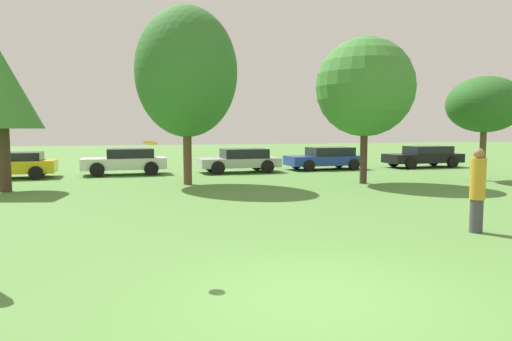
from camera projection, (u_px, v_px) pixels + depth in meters
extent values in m
plane|color=#54843D|center=(321.00, 298.00, 6.16)|extent=(120.00, 120.00, 0.00)
cylinder|color=#3F3F47|center=(476.00, 216.00, 10.05)|extent=(0.27, 0.27, 0.73)
cylinder|color=#BF8C26|center=(478.00, 179.00, 9.97)|extent=(0.32, 0.32, 0.89)
sphere|color=#8C6647|center=(479.00, 154.00, 9.92)|extent=(0.22, 0.22, 0.22)
cylinder|color=orange|center=(150.00, 143.00, 7.18)|extent=(0.24, 0.23, 0.09)
cylinder|color=#473323|center=(4.00, 160.00, 16.50)|extent=(0.42, 0.42, 2.26)
cone|color=#3D7F33|center=(1.00, 89.00, 16.27)|extent=(2.79, 2.79, 2.79)
cylinder|color=brown|center=(187.00, 143.00, 18.58)|extent=(0.34, 0.34, 3.38)
ellipsoid|color=#33702D|center=(186.00, 72.00, 18.33)|extent=(4.05, 4.05, 5.15)
cylinder|color=#473323|center=(364.00, 149.00, 18.95)|extent=(0.29, 0.29, 2.83)
sphere|color=#3D7F33|center=(365.00, 87.00, 18.72)|extent=(4.00, 4.00, 4.00)
cylinder|color=brown|center=(483.00, 153.00, 20.09)|extent=(0.26, 0.26, 2.42)
ellipsoid|color=#286023|center=(485.00, 104.00, 19.90)|extent=(3.19, 3.19, 2.41)
cube|color=gold|center=(9.00, 167.00, 20.95)|extent=(3.97, 1.97, 0.56)
cube|color=black|center=(16.00, 156.00, 21.00)|extent=(2.20, 1.70, 0.37)
cylinder|color=black|center=(36.00, 173.00, 20.45)|extent=(0.61, 0.22, 0.61)
cylinder|color=black|center=(42.00, 169.00, 22.22)|extent=(0.61, 0.22, 0.61)
cube|color=silver|center=(124.00, 163.00, 22.67)|extent=(4.03, 1.78, 0.54)
cube|color=black|center=(130.00, 153.00, 22.71)|extent=(2.23, 1.53, 0.45)
cylinder|color=black|center=(97.00, 170.00, 21.53)|extent=(0.68, 0.23, 0.68)
cylinder|color=black|center=(98.00, 167.00, 23.11)|extent=(0.68, 0.23, 0.68)
cylinder|color=black|center=(151.00, 169.00, 22.26)|extent=(0.68, 0.23, 0.68)
cylinder|color=black|center=(149.00, 166.00, 23.85)|extent=(0.68, 0.23, 0.68)
cube|color=#B2B2B7|center=(238.00, 162.00, 23.84)|extent=(4.17, 1.88, 0.46)
cube|color=black|center=(244.00, 153.00, 23.89)|extent=(2.31, 1.62, 0.47)
cylinder|color=black|center=(218.00, 168.00, 22.63)|extent=(0.68, 0.18, 0.67)
cylinder|color=black|center=(211.00, 165.00, 24.31)|extent=(0.68, 0.18, 0.67)
cylinder|color=black|center=(267.00, 167.00, 23.39)|extent=(0.68, 0.18, 0.67)
cylinder|color=black|center=(257.00, 164.00, 25.07)|extent=(0.68, 0.18, 0.67)
cube|color=#1E389E|center=(325.00, 160.00, 25.59)|extent=(4.33, 1.88, 0.51)
cube|color=black|center=(330.00, 151.00, 25.64)|extent=(2.40, 1.61, 0.46)
cylinder|color=black|center=(309.00, 166.00, 24.37)|extent=(0.61, 0.22, 0.61)
cylinder|color=black|center=(296.00, 163.00, 26.05)|extent=(0.61, 0.22, 0.61)
cylinder|color=black|center=(354.00, 165.00, 25.17)|extent=(0.61, 0.22, 0.61)
cylinder|color=black|center=(339.00, 162.00, 26.84)|extent=(0.61, 0.22, 0.61)
cube|color=black|center=(423.00, 158.00, 27.00)|extent=(4.58, 1.80, 0.51)
cube|color=black|center=(428.00, 150.00, 27.06)|extent=(2.53, 1.54, 0.45)
cylinder|color=black|center=(411.00, 163.00, 25.80)|extent=(0.68, 0.23, 0.67)
cylinder|color=black|center=(394.00, 161.00, 27.39)|extent=(0.68, 0.23, 0.67)
cylinder|color=black|center=(453.00, 162.00, 26.64)|extent=(0.68, 0.23, 0.67)
cylinder|color=black|center=(433.00, 160.00, 28.23)|extent=(0.68, 0.23, 0.67)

